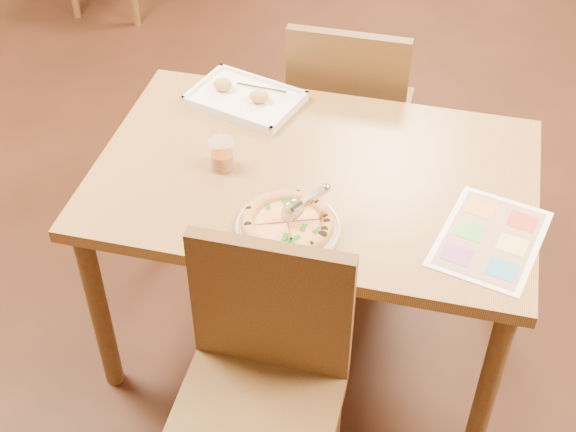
% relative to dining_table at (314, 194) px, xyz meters
% --- Properties ---
extents(dining_table, '(1.30, 0.85, 0.72)m').
position_rel_dining_table_xyz_m(dining_table, '(0.00, 0.00, 0.00)').
color(dining_table, olive).
rests_on(dining_table, ground).
extents(chair_near, '(0.42, 0.42, 0.47)m').
position_rel_dining_table_xyz_m(chair_near, '(0.00, -0.60, -0.07)').
color(chair_near, brown).
rests_on(chair_near, ground).
extents(chair_far, '(0.42, 0.42, 0.47)m').
position_rel_dining_table_xyz_m(chair_far, '(-0.00, 0.60, -0.07)').
color(chair_far, brown).
rests_on(chair_far, ground).
extents(plate, '(0.38, 0.38, 0.02)m').
position_rel_dining_table_xyz_m(plate, '(-0.02, -0.26, 0.09)').
color(plate, silver).
rests_on(plate, dining_table).
extents(pizza, '(0.26, 0.26, 0.04)m').
position_rel_dining_table_xyz_m(pizza, '(-0.02, -0.27, 0.11)').
color(pizza, gold).
rests_on(pizza, plate).
extents(pizza_cutter, '(0.11, 0.10, 0.08)m').
position_rel_dining_table_xyz_m(pizza_cutter, '(0.02, -0.23, 0.17)').
color(pizza_cutter, silver).
rests_on(pizza_cutter, pizza).
extents(appetizer_tray, '(0.40, 0.33, 0.06)m').
position_rel_dining_table_xyz_m(appetizer_tray, '(-0.30, 0.30, 0.10)').
color(appetizer_tray, white).
rests_on(appetizer_tray, dining_table).
extents(glass_tumbler, '(0.08, 0.08, 0.10)m').
position_rel_dining_table_xyz_m(glass_tumbler, '(-0.27, -0.04, 0.13)').
color(glass_tumbler, '#803C09').
rests_on(glass_tumbler, dining_table).
extents(menu, '(0.33, 0.41, 0.00)m').
position_rel_dining_table_xyz_m(menu, '(0.52, -0.17, 0.09)').
color(menu, white).
rests_on(menu, dining_table).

